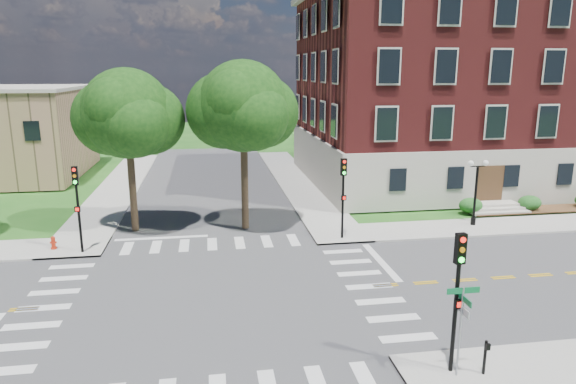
{
  "coord_description": "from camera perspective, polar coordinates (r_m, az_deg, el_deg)",
  "views": [
    {
      "loc": [
        -0.02,
        -21.48,
        9.9
      ],
      "look_at": [
        4.33,
        6.26,
        3.2
      ],
      "focal_mm": 32.0,
      "sensor_mm": 36.0,
      "label": 1
    }
  ],
  "objects": [
    {
      "name": "street_sign_pole",
      "position": [
        17.7,
        18.73,
        -12.73
      ],
      "size": [
        1.1,
        1.1,
        3.1
      ],
      "color": "gray",
      "rests_on": "ground"
    },
    {
      "name": "traffic_signal_ne",
      "position": [
        30.14,
        6.16,
        0.47
      ],
      "size": [
        0.37,
        0.42,
        4.8
      ],
      "color": "black",
      "rests_on": "ground"
    },
    {
      "name": "stop_bar_east",
      "position": [
        27.84,
        10.28,
        -7.64
      ],
      "size": [
        0.4,
        5.5,
        0.0
      ],
      "primitive_type": "cube",
      "color": "silver",
      "rests_on": "ground"
    },
    {
      "name": "push_button_post",
      "position": [
        18.74,
        21.08,
        -16.61
      ],
      "size": [
        0.14,
        0.21,
        1.2
      ],
      "color": "black",
      "rests_on": "ground"
    },
    {
      "name": "sidewalk_ne",
      "position": [
        41.14,
        13.36,
        -0.79
      ],
      "size": [
        34.0,
        34.0,
        0.12
      ],
      "color": "#9E9B93",
      "rests_on": "ground"
    },
    {
      "name": "twin_lamp_west",
      "position": [
        34.85,
        20.16,
        0.36
      ],
      "size": [
        1.36,
        0.36,
        4.23
      ],
      "color": "black",
      "rests_on": "ground"
    },
    {
      "name": "road_ew",
      "position": [
        23.65,
        -8.2,
        -11.46
      ],
      "size": [
        90.0,
        12.0,
        0.01
      ],
      "primitive_type": "cube",
      "color": "#3D3D3F",
      "rests_on": "ground"
    },
    {
      "name": "road_ns",
      "position": [
        23.65,
        -8.2,
        -11.45
      ],
      "size": [
        12.0,
        90.0,
        0.01
      ],
      "primitive_type": "cube",
      "color": "#3D3D3F",
      "rests_on": "ground"
    },
    {
      "name": "crosswalk_east",
      "position": [
        24.73,
        9.0,
        -10.35
      ],
      "size": [
        2.2,
        10.2,
        0.02
      ],
      "primitive_type": null,
      "color": "silver",
      "rests_on": "ground"
    },
    {
      "name": "main_building",
      "position": [
        49.69,
        20.38,
        10.8
      ],
      "size": [
        30.6,
        22.4,
        16.5
      ],
      "color": "#B8B0A2",
      "rests_on": "ground"
    },
    {
      "name": "traffic_signal_nw",
      "position": [
        29.79,
        -22.38,
        -0.63
      ],
      "size": [
        0.34,
        0.38,
        4.8
      ],
      "color": "black",
      "rests_on": "ground"
    },
    {
      "name": "ground",
      "position": [
        23.65,
        -8.2,
        -11.47
      ],
      "size": [
        160.0,
        160.0,
        0.0
      ],
      "primitive_type": "plane",
      "color": "#1A5016",
      "rests_on": "ground"
    },
    {
      "name": "fire_hydrant",
      "position": [
        31.66,
        -24.62,
        -5.18
      ],
      "size": [
        0.35,
        0.35,
        0.75
      ],
      "color": "#B1230D",
      "rests_on": "ground"
    },
    {
      "name": "tree_c",
      "position": [
        32.33,
        -17.43,
        8.28
      ],
      "size": [
        5.39,
        5.39,
        9.95
      ],
      "color": "black",
      "rests_on": "ground"
    },
    {
      "name": "traffic_signal_se",
      "position": [
        17.53,
        18.33,
        -9.81
      ],
      "size": [
        0.34,
        0.39,
        4.8
      ],
      "color": "black",
      "rests_on": "ground"
    },
    {
      "name": "tree_d",
      "position": [
        31.38,
        -5.01,
        9.43
      ],
      "size": [
        5.52,
        5.52,
        10.41
      ],
      "color": "black",
      "rests_on": "ground"
    }
  ]
}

